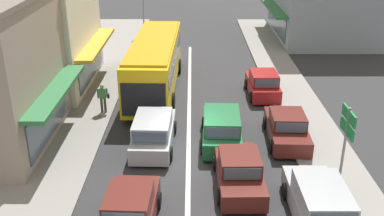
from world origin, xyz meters
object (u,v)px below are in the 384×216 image
(pedestrian_with_handbag_near, at_px, (101,97))
(directional_road_sign, at_px, (345,130))
(parked_hatchback_kerb_third, at_px, (261,84))
(traffic_light_downstreet, at_px, (141,4))
(hatchback_adjacent_lane_trail, at_px, (129,210))
(city_bus, at_px, (153,61))
(wagon_queue_gap_filler, at_px, (220,128))
(wagon_adjacent_lane_lead, at_px, (152,132))
(parked_sedan_kerb_second, at_px, (285,128))
(sedan_queue_far_back, at_px, (237,171))
(parked_wagon_kerb_front, at_px, (318,204))

(pedestrian_with_handbag_near, bearing_deg, directional_road_sign, -34.90)
(parked_hatchback_kerb_third, bearing_deg, traffic_light_downstreet, 120.71)
(hatchback_adjacent_lane_trail, bearing_deg, city_bus, 90.56)
(parked_hatchback_kerb_third, xyz_separation_m, traffic_light_downstreet, (-8.53, 14.36, 2.15))
(hatchback_adjacent_lane_trail, distance_m, wagon_queue_gap_filler, 7.32)
(parked_hatchback_kerb_third, relative_size, directional_road_sign, 1.04)
(hatchback_adjacent_lane_trail, bearing_deg, pedestrian_with_handbag_near, 105.57)
(wagon_adjacent_lane_lead, relative_size, parked_sedan_kerb_second, 1.07)
(sedan_queue_far_back, height_order, parked_sedan_kerb_second, same)
(city_bus, relative_size, directional_road_sign, 3.04)
(wagon_queue_gap_filler, distance_m, traffic_light_downstreet, 21.24)
(city_bus, height_order, parked_hatchback_kerb_third, city_bus)
(hatchback_adjacent_lane_trail, relative_size, wagon_adjacent_lane_lead, 0.83)
(wagon_queue_gap_filler, height_order, directional_road_sign, directional_road_sign)
(traffic_light_downstreet, relative_size, pedestrian_with_handbag_near, 2.58)
(hatchback_adjacent_lane_trail, distance_m, parked_sedan_kerb_second, 9.36)
(city_bus, relative_size, pedestrian_with_handbag_near, 6.71)
(parked_hatchback_kerb_third, distance_m, traffic_light_downstreet, 16.85)
(wagon_queue_gap_filler, xyz_separation_m, parked_sedan_kerb_second, (3.14, 0.15, -0.08))
(wagon_queue_gap_filler, relative_size, parked_wagon_kerb_front, 1.01)
(parked_sedan_kerb_second, bearing_deg, parked_hatchback_kerb_third, 92.98)
(parked_wagon_kerb_front, bearing_deg, city_bus, 117.34)
(hatchback_adjacent_lane_trail, xyz_separation_m, pedestrian_with_handbag_near, (-2.68, 9.61, 0.36))
(parked_sedan_kerb_second, bearing_deg, traffic_light_downstreet, 113.63)
(wagon_adjacent_lane_lead, bearing_deg, parked_wagon_kerb_front, -42.09)
(pedestrian_with_handbag_near, bearing_deg, parked_hatchback_kerb_third, 17.14)
(city_bus, distance_m, parked_hatchback_kerb_third, 6.68)
(hatchback_adjacent_lane_trail, distance_m, traffic_light_downstreet, 26.93)
(traffic_light_downstreet, xyz_separation_m, pedestrian_with_handbag_near, (-0.52, -17.16, -1.79))
(wagon_adjacent_lane_lead, relative_size, sedan_queue_far_back, 1.08)
(hatchback_adjacent_lane_trail, relative_size, parked_sedan_kerb_second, 0.88)
(traffic_light_downstreet, bearing_deg, hatchback_adjacent_lane_trail, -85.40)
(wagon_adjacent_lane_lead, xyz_separation_m, parked_wagon_kerb_front, (6.29, -5.68, 0.00))
(parked_wagon_kerb_front, height_order, directional_road_sign, directional_road_sign)
(pedestrian_with_handbag_near, bearing_deg, wagon_adjacent_lane_lead, -50.43)
(city_bus, distance_m, wagon_adjacent_lane_lead, 7.46)
(parked_sedan_kerb_second, bearing_deg, wagon_adjacent_lane_lead, -174.75)
(wagon_queue_gap_filler, height_order, parked_sedan_kerb_second, wagon_queue_gap_filler)
(pedestrian_with_handbag_near, bearing_deg, hatchback_adjacent_lane_trail, -74.43)
(city_bus, bearing_deg, wagon_adjacent_lane_lead, -86.48)
(wagon_adjacent_lane_lead, distance_m, wagon_queue_gap_filler, 3.24)
(hatchback_adjacent_lane_trail, xyz_separation_m, parked_wagon_kerb_front, (6.61, 0.30, 0.04))
(city_bus, relative_size, wagon_adjacent_lane_lead, 2.40)
(hatchback_adjacent_lane_trail, xyz_separation_m, wagon_adjacent_lane_lead, (0.32, 5.98, 0.04))
(parked_hatchback_kerb_third, bearing_deg, wagon_adjacent_lane_lead, -133.31)
(wagon_adjacent_lane_lead, bearing_deg, hatchback_adjacent_lane_trail, -93.10)
(parked_sedan_kerb_second, distance_m, parked_hatchback_kerb_third, 5.85)
(parked_wagon_kerb_front, bearing_deg, parked_sedan_kerb_second, 89.35)
(hatchback_adjacent_lane_trail, relative_size, traffic_light_downstreet, 0.90)
(wagon_adjacent_lane_lead, height_order, pedestrian_with_handbag_near, pedestrian_with_handbag_near)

